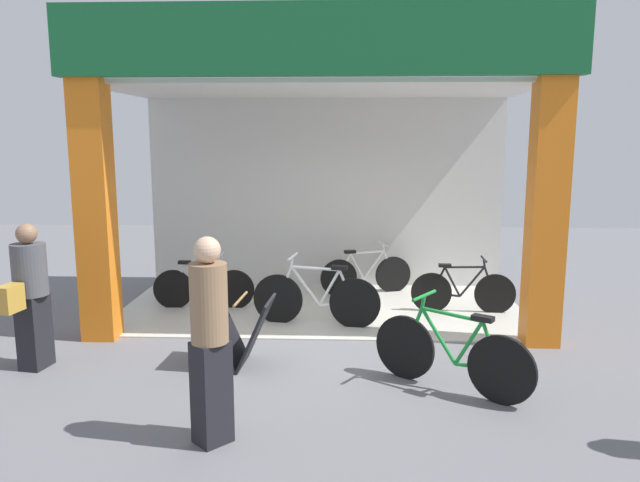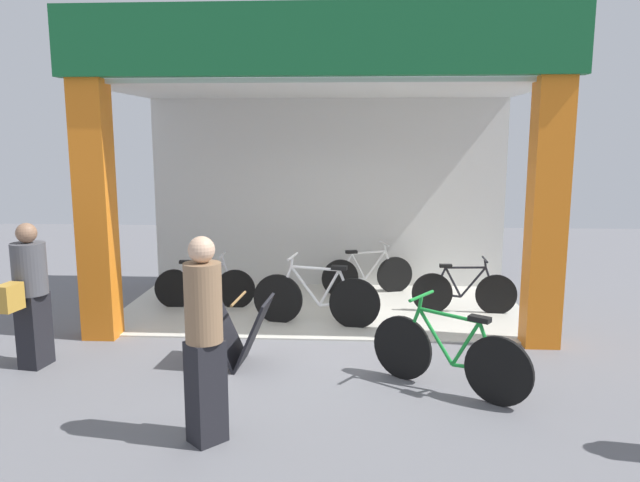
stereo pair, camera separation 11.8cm
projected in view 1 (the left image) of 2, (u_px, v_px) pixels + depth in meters
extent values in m
plane|color=slate|center=(318.00, 341.00, 7.66)|extent=(19.83, 19.83, 0.00)
cube|color=beige|center=(322.00, 308.00, 9.10)|extent=(5.92, 2.94, 0.02)
cube|color=silver|center=(325.00, 192.00, 10.28)|extent=(5.92, 0.12, 3.23)
cube|color=orange|center=(95.00, 213.00, 7.50)|extent=(0.42, 0.36, 3.23)
cube|color=orange|center=(547.00, 215.00, 7.27)|extent=(0.42, 0.36, 3.23)
cube|color=#14592D|center=(317.00, 39.00, 6.90)|extent=(6.12, 0.20, 0.81)
cube|color=silver|center=(322.00, 90.00, 8.56)|extent=(5.92, 2.94, 0.06)
cylinder|color=black|center=(173.00, 289.00, 9.04)|extent=(0.59, 0.06, 0.59)
cylinder|color=black|center=(234.00, 290.00, 9.03)|extent=(0.59, 0.06, 0.59)
cylinder|color=silver|center=(188.00, 291.00, 9.04)|extent=(0.40, 0.04, 0.08)
cylinder|color=silver|center=(193.00, 278.00, 9.01)|extent=(0.26, 0.04, 0.44)
cylinder|color=silver|center=(212.00, 278.00, 9.00)|extent=(0.36, 0.04, 0.46)
cylinder|color=silver|center=(204.00, 264.00, 8.97)|extent=(0.57, 0.05, 0.05)
cylinder|color=silver|center=(179.00, 277.00, 9.01)|extent=(0.20, 0.04, 0.40)
cylinder|color=silver|center=(228.00, 276.00, 9.00)|extent=(0.18, 0.04, 0.41)
cylinder|color=silver|center=(222.00, 259.00, 8.95)|extent=(0.05, 0.03, 0.12)
cylinder|color=silver|center=(221.00, 255.00, 8.94)|extent=(0.04, 0.41, 0.03)
cube|color=black|center=(184.00, 262.00, 8.97)|extent=(0.18, 0.10, 0.04)
cylinder|color=black|center=(355.00, 303.00, 8.10)|extent=(0.69, 0.16, 0.69)
cylinder|color=black|center=(278.00, 299.00, 8.31)|extent=(0.69, 0.16, 0.69)
cylinder|color=white|center=(336.00, 304.00, 8.15)|extent=(0.46, 0.11, 0.09)
cylinder|color=white|center=(329.00, 288.00, 8.13)|extent=(0.30, 0.09, 0.52)
cylinder|color=white|center=(305.00, 286.00, 8.20)|extent=(0.42, 0.10, 0.54)
cylinder|color=white|center=(315.00, 268.00, 8.13)|extent=(0.66, 0.14, 0.05)
cylinder|color=white|center=(346.00, 287.00, 8.08)|extent=(0.23, 0.07, 0.46)
cylinder|color=white|center=(285.00, 283.00, 8.25)|extent=(0.21, 0.07, 0.48)
cylinder|color=white|center=(292.00, 262.00, 8.18)|extent=(0.06, 0.05, 0.14)
cylinder|color=white|center=(293.00, 257.00, 8.16)|extent=(0.11, 0.48, 0.03)
cube|color=black|center=(339.00, 268.00, 8.06)|extent=(0.22, 0.14, 0.05)
cylinder|color=black|center=(339.00, 278.00, 9.75)|extent=(0.59, 0.21, 0.60)
cylinder|color=black|center=(393.00, 275.00, 9.98)|extent=(0.59, 0.21, 0.60)
cylinder|color=white|center=(352.00, 278.00, 9.81)|extent=(0.40, 0.15, 0.08)
cylinder|color=white|center=(357.00, 266.00, 9.80)|extent=(0.26, 0.11, 0.45)
cylinder|color=white|center=(374.00, 265.00, 9.87)|extent=(0.36, 0.14, 0.47)
cylinder|color=white|center=(367.00, 252.00, 9.80)|extent=(0.56, 0.20, 0.05)
cylinder|color=white|center=(345.00, 266.00, 9.74)|extent=(0.20, 0.09, 0.40)
cylinder|color=white|center=(388.00, 263.00, 9.92)|extent=(0.18, 0.08, 0.42)
cylinder|color=white|center=(383.00, 247.00, 9.86)|extent=(0.06, 0.05, 0.13)
cylinder|color=white|center=(383.00, 244.00, 9.84)|extent=(0.15, 0.41, 0.03)
cube|color=black|center=(350.00, 252.00, 9.73)|extent=(0.20, 0.14, 0.05)
cylinder|color=black|center=(431.00, 293.00, 8.85)|extent=(0.59, 0.07, 0.59)
cylinder|color=black|center=(495.00, 294.00, 8.77)|extent=(0.59, 0.07, 0.59)
cylinder|color=black|center=(446.00, 294.00, 8.84)|extent=(0.40, 0.05, 0.08)
cylinder|color=black|center=(452.00, 282.00, 8.80)|extent=(0.26, 0.04, 0.44)
cylinder|color=black|center=(472.00, 282.00, 8.77)|extent=(0.36, 0.05, 0.46)
cylinder|color=black|center=(465.00, 267.00, 8.74)|extent=(0.57, 0.06, 0.05)
cylinder|color=black|center=(439.00, 280.00, 8.81)|extent=(0.20, 0.04, 0.40)
cylinder|color=black|center=(489.00, 281.00, 8.74)|extent=(0.18, 0.04, 0.41)
cylinder|color=black|center=(484.00, 263.00, 8.71)|extent=(0.05, 0.03, 0.12)
cylinder|color=black|center=(484.00, 259.00, 8.70)|extent=(0.05, 0.41, 0.03)
cube|color=black|center=(445.00, 265.00, 8.76)|extent=(0.18, 0.10, 0.04)
cylinder|color=black|center=(502.00, 370.00, 5.79)|extent=(0.58, 0.43, 0.68)
cylinder|color=black|center=(405.00, 347.00, 6.42)|extent=(0.58, 0.43, 0.68)
cylinder|color=#198C33|center=(477.00, 367.00, 5.94)|extent=(0.40, 0.29, 0.09)
cylinder|color=#198C33|center=(469.00, 343.00, 5.96)|extent=(0.26, 0.20, 0.51)
cylinder|color=#198C33|center=(438.00, 336.00, 6.16)|extent=(0.36, 0.27, 0.53)
cylinder|color=#198C33|center=(451.00, 315.00, 6.04)|extent=(0.56, 0.40, 0.05)
cylinder|color=#198C33|center=(491.00, 345.00, 5.82)|extent=(0.21, 0.16, 0.46)
cylinder|color=#198C33|center=(414.00, 328.00, 6.32)|extent=(0.19, 0.15, 0.47)
cylinder|color=#198C33|center=(423.00, 302.00, 6.21)|extent=(0.07, 0.06, 0.14)
cylinder|color=#198C33|center=(424.00, 296.00, 6.19)|extent=(0.30, 0.41, 0.03)
cube|color=black|center=(483.00, 318.00, 5.84)|extent=(0.23, 0.20, 0.05)
cube|color=black|center=(226.00, 332.00, 6.79)|extent=(0.40, 0.62, 0.78)
cube|color=black|center=(256.00, 333.00, 6.75)|extent=(0.40, 0.62, 0.78)
cylinder|color=olive|center=(240.00, 299.00, 6.71)|extent=(0.07, 0.60, 0.03)
cube|color=black|center=(212.00, 392.00, 5.05)|extent=(0.36, 0.37, 0.88)
cylinder|color=#8C6B4C|center=(209.00, 303.00, 4.92)|extent=(0.43, 0.43, 0.66)
sphere|color=#D8AD8C|center=(207.00, 250.00, 4.84)|extent=(0.22, 0.22, 0.22)
cube|color=black|center=(35.00, 331.00, 6.71)|extent=(0.29, 0.36, 0.83)
cylinder|color=#4C4C51|center=(29.00, 270.00, 6.59)|extent=(0.42, 0.42, 0.57)
sphere|color=#8C664C|center=(26.00, 234.00, 6.53)|extent=(0.22, 0.22, 0.22)
cube|color=#BF8C33|center=(10.00, 299.00, 6.30)|extent=(0.20, 0.29, 0.28)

